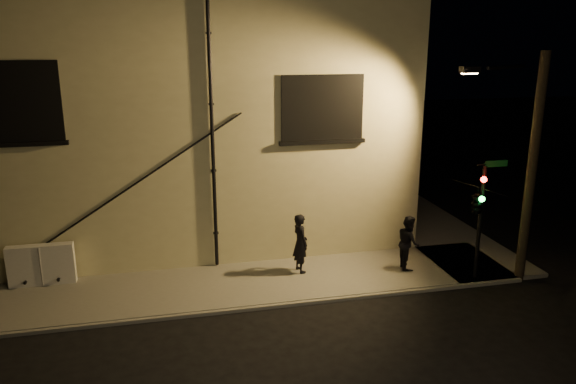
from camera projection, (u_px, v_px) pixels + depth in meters
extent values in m
plane|color=black|center=(294.00, 305.00, 15.42)|extent=(90.00, 90.00, 0.00)
cube|color=slate|center=(181.00, 290.00, 16.16)|extent=(20.00, 3.00, 0.12)
cube|color=slate|center=(396.00, 204.00, 24.31)|extent=(3.00, 16.00, 0.12)
cube|color=beige|center=(167.00, 111.00, 22.06)|extent=(16.00, 12.00, 8.50)
cube|color=black|center=(19.00, 102.00, 15.23)|extent=(2.20, 0.10, 2.20)
cube|color=black|center=(19.00, 102.00, 15.25)|extent=(1.98, 0.05, 1.98)
cube|color=black|center=(322.00, 108.00, 17.20)|extent=(2.60, 0.10, 2.00)
cube|color=black|center=(322.00, 107.00, 17.22)|extent=(2.38, 0.05, 1.78)
cylinder|color=black|center=(212.00, 134.00, 16.60)|extent=(0.11, 0.11, 8.30)
cylinder|color=black|center=(139.00, 181.00, 16.50)|extent=(5.96, 0.04, 3.75)
cylinder|color=black|center=(143.00, 179.00, 16.51)|extent=(5.96, 0.04, 3.75)
cube|color=silver|center=(41.00, 265.00, 16.26)|extent=(1.84, 0.31, 1.21)
imported|color=black|center=(300.00, 243.00, 17.07)|extent=(0.57, 0.75, 1.84)
imported|color=black|center=(408.00, 242.00, 17.35)|extent=(0.78, 0.92, 1.69)
cylinder|color=black|center=(480.00, 223.00, 16.44)|extent=(0.12, 0.12, 3.43)
imported|color=black|center=(477.00, 201.00, 16.09)|extent=(0.94, 2.11, 0.83)
sphere|color=#FF140C|center=(484.00, 180.00, 15.74)|extent=(0.17, 0.17, 0.17)
sphere|color=#14FF3F|center=(482.00, 199.00, 15.90)|extent=(0.17, 0.17, 0.17)
cube|color=#0C4C1E|center=(496.00, 164.00, 16.04)|extent=(0.70, 0.03, 0.18)
cylinder|color=black|center=(532.00, 171.00, 16.14)|extent=(0.28, 0.28, 6.75)
cylinder|color=black|center=(506.00, 67.00, 15.70)|extent=(1.72, 0.94, 0.10)
cube|color=black|center=(470.00, 70.00, 16.06)|extent=(0.55, 0.28, 0.18)
cube|color=#FFC672|center=(470.00, 73.00, 16.09)|extent=(0.42, 0.20, 0.04)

